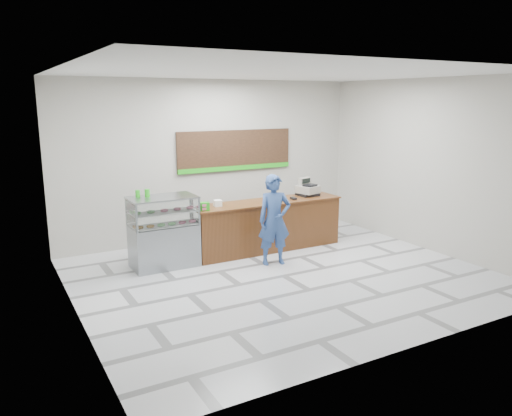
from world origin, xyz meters
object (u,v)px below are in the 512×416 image
customer (274,220)px  serving_tray (273,200)px  sales_counter (267,225)px  display_case (164,231)px  cash_register (307,189)px

customer → serving_tray: bearing=73.9°
sales_counter → display_case: size_ratio=2.45×
display_case → cash_register: cash_register is taller
sales_counter → cash_register: (1.07, 0.10, 0.65)m
customer → sales_counter: bearing=81.7°
cash_register → customer: size_ratio=0.30×
cash_register → sales_counter: bearing=169.5°
sales_counter → cash_register: size_ratio=6.44×
sales_counter → serving_tray: 0.54m
sales_counter → cash_register: 1.26m
sales_counter → display_case: (-2.22, -0.00, 0.16)m
display_case → customer: bearing=-24.7°
sales_counter → display_case: 2.23m
display_case → cash_register: 3.33m
display_case → cash_register: (3.29, 0.10, 0.50)m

